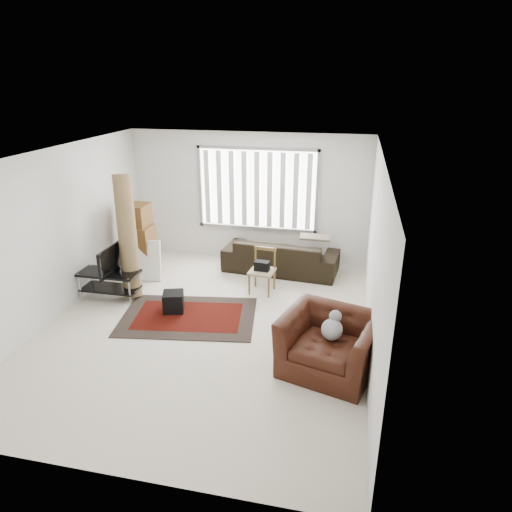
{
  "coord_description": "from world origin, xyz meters",
  "views": [
    {
      "loc": [
        2.13,
        -6.05,
        3.73
      ],
      "look_at": [
        0.7,
        0.55,
        1.05
      ],
      "focal_mm": 32.0,
      "sensor_mm": 36.0,
      "label": 1
    }
  ],
  "objects_px": {
    "moving_boxes": "(139,242)",
    "side_chair": "(262,269)",
    "tv_stand": "(110,280)",
    "sofa": "(281,251)",
    "armchair": "(330,340)"
  },
  "relations": [
    {
      "from": "moving_boxes",
      "to": "side_chair",
      "type": "xyz_separation_m",
      "value": [
        2.55,
        -0.31,
        -0.21
      ]
    },
    {
      "from": "moving_boxes",
      "to": "side_chair",
      "type": "bearing_deg",
      "value": -7.02
    },
    {
      "from": "moving_boxes",
      "to": "sofa",
      "type": "relative_size",
      "value": 0.62
    },
    {
      "from": "moving_boxes",
      "to": "side_chair",
      "type": "relative_size",
      "value": 1.75
    },
    {
      "from": "armchair",
      "to": "moving_boxes",
      "type": "bearing_deg",
      "value": 163.53
    },
    {
      "from": "tv_stand",
      "to": "sofa",
      "type": "height_order",
      "value": "sofa"
    },
    {
      "from": "sofa",
      "to": "armchair",
      "type": "xyz_separation_m",
      "value": [
        1.18,
        -3.19,
        0.02
      ]
    },
    {
      "from": "sofa",
      "to": "side_chair",
      "type": "bearing_deg",
      "value": 85.33
    },
    {
      "from": "tv_stand",
      "to": "side_chair",
      "type": "height_order",
      "value": "side_chair"
    },
    {
      "from": "moving_boxes",
      "to": "armchair",
      "type": "xyz_separation_m",
      "value": [
        3.91,
        -2.49,
        -0.2
      ]
    },
    {
      "from": "moving_boxes",
      "to": "tv_stand",
      "type": "bearing_deg",
      "value": -91.09
    },
    {
      "from": "tv_stand",
      "to": "side_chair",
      "type": "bearing_deg",
      "value": 18.71
    },
    {
      "from": "sofa",
      "to": "armchair",
      "type": "relative_size",
      "value": 1.54
    },
    {
      "from": "armchair",
      "to": "side_chair",
      "type": "bearing_deg",
      "value": 138.02
    },
    {
      "from": "tv_stand",
      "to": "sofa",
      "type": "relative_size",
      "value": 0.46
    }
  ]
}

